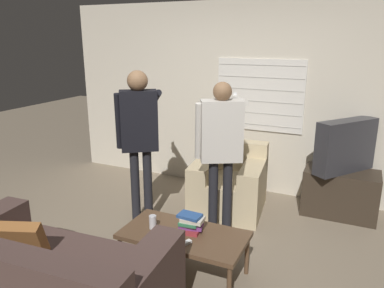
{
  "coord_description": "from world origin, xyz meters",
  "views": [
    {
      "loc": [
        1.53,
        -2.85,
        2.07
      ],
      "look_at": [
        -0.04,
        0.57,
        1.0
      ],
      "focal_mm": 35.0,
      "sensor_mm": 36.0,
      "label": 1
    }
  ],
  "objects_px": {
    "coffee_table": "(184,237)",
    "person_right_standing": "(221,141)",
    "couch_blue": "(48,287)",
    "person_left_standing": "(139,129)",
    "soda_can": "(153,222)",
    "spare_remote": "(185,243)",
    "book_stack": "(191,223)",
    "tv": "(345,146)",
    "armchair_beige": "(229,184)"
  },
  "relations": [
    {
      "from": "spare_remote",
      "to": "couch_blue",
      "type": "bearing_deg",
      "value": -109.92
    },
    {
      "from": "coffee_table",
      "to": "soda_can",
      "type": "xyz_separation_m",
      "value": [
        -0.29,
        -0.04,
        0.1
      ]
    },
    {
      "from": "person_left_standing",
      "to": "spare_remote",
      "type": "distance_m",
      "value": 1.49
    },
    {
      "from": "armchair_beige",
      "to": "soda_can",
      "type": "distance_m",
      "value": 1.53
    },
    {
      "from": "soda_can",
      "to": "coffee_table",
      "type": "bearing_deg",
      "value": 7.18
    },
    {
      "from": "coffee_table",
      "to": "book_stack",
      "type": "bearing_deg",
      "value": 49.8
    },
    {
      "from": "book_stack",
      "to": "spare_remote",
      "type": "distance_m",
      "value": 0.24
    },
    {
      "from": "person_left_standing",
      "to": "book_stack",
      "type": "xyz_separation_m",
      "value": [
        0.93,
        -0.67,
        -0.61
      ]
    },
    {
      "from": "soda_can",
      "to": "armchair_beige",
      "type": "bearing_deg",
      "value": 82.11
    },
    {
      "from": "armchair_beige",
      "to": "person_right_standing",
      "type": "relative_size",
      "value": 0.58
    },
    {
      "from": "book_stack",
      "to": "spare_remote",
      "type": "xyz_separation_m",
      "value": [
        0.05,
        -0.22,
        -0.07
      ]
    },
    {
      "from": "book_stack",
      "to": "couch_blue",
      "type": "bearing_deg",
      "value": -123.0
    },
    {
      "from": "couch_blue",
      "to": "spare_remote",
      "type": "bearing_deg",
      "value": 44.79
    },
    {
      "from": "armchair_beige",
      "to": "tv",
      "type": "distance_m",
      "value": 1.43
    },
    {
      "from": "coffee_table",
      "to": "person_right_standing",
      "type": "distance_m",
      "value": 1.08
    },
    {
      "from": "person_left_standing",
      "to": "spare_remote",
      "type": "relative_size",
      "value": 12.88
    },
    {
      "from": "person_right_standing",
      "to": "spare_remote",
      "type": "bearing_deg",
      "value": -114.47
    },
    {
      "from": "tv",
      "to": "soda_can",
      "type": "distance_m",
      "value": 2.44
    },
    {
      "from": "person_left_standing",
      "to": "spare_remote",
      "type": "height_order",
      "value": "person_left_standing"
    },
    {
      "from": "coffee_table",
      "to": "person_right_standing",
      "type": "xyz_separation_m",
      "value": [
        0.03,
        0.84,
        0.68
      ]
    },
    {
      "from": "person_right_standing",
      "to": "spare_remote",
      "type": "height_order",
      "value": "person_right_standing"
    },
    {
      "from": "tv",
      "to": "spare_remote",
      "type": "height_order",
      "value": "tv"
    },
    {
      "from": "tv",
      "to": "person_right_standing",
      "type": "distance_m",
      "value": 1.55
    },
    {
      "from": "couch_blue",
      "to": "coffee_table",
      "type": "xyz_separation_m",
      "value": [
        0.62,
        0.98,
        0.05
      ]
    },
    {
      "from": "couch_blue",
      "to": "person_right_standing",
      "type": "bearing_deg",
      "value": 66.71
    },
    {
      "from": "person_left_standing",
      "to": "coffee_table",
      "type": "bearing_deg",
      "value": -73.79
    },
    {
      "from": "coffee_table",
      "to": "person_left_standing",
      "type": "height_order",
      "value": "person_left_standing"
    },
    {
      "from": "spare_remote",
      "to": "person_left_standing",
      "type": "bearing_deg",
      "value": 159.26
    },
    {
      "from": "tv",
      "to": "person_left_standing",
      "type": "bearing_deg",
      "value": -24.23
    },
    {
      "from": "coffee_table",
      "to": "tv",
      "type": "bearing_deg",
      "value": 57.57
    },
    {
      "from": "book_stack",
      "to": "soda_can",
      "type": "bearing_deg",
      "value": -165.24
    },
    {
      "from": "person_left_standing",
      "to": "book_stack",
      "type": "distance_m",
      "value": 1.3
    },
    {
      "from": "armchair_beige",
      "to": "couch_blue",
      "type": "bearing_deg",
      "value": 70.92
    },
    {
      "from": "tv",
      "to": "person_right_standing",
      "type": "relative_size",
      "value": 0.46
    },
    {
      "from": "couch_blue",
      "to": "armchair_beige",
      "type": "height_order",
      "value": "couch_blue"
    },
    {
      "from": "armchair_beige",
      "to": "book_stack",
      "type": "distance_m",
      "value": 1.44
    },
    {
      "from": "coffee_table",
      "to": "spare_remote",
      "type": "relative_size",
      "value": 8.14
    },
    {
      "from": "person_right_standing",
      "to": "spare_remote",
      "type": "xyz_separation_m",
      "value": [
        0.07,
        -1.01,
        -0.63
      ]
    },
    {
      "from": "person_left_standing",
      "to": "soda_can",
      "type": "xyz_separation_m",
      "value": [
        0.59,
        -0.76,
        -0.64
      ]
    },
    {
      "from": "book_stack",
      "to": "person_left_standing",
      "type": "bearing_deg",
      "value": 144.21
    },
    {
      "from": "tv",
      "to": "spare_remote",
      "type": "bearing_deg",
      "value": 8.63
    },
    {
      "from": "soda_can",
      "to": "spare_remote",
      "type": "distance_m",
      "value": 0.41
    },
    {
      "from": "person_right_standing",
      "to": "couch_blue",
      "type": "bearing_deg",
      "value": -137.86
    },
    {
      "from": "armchair_beige",
      "to": "spare_remote",
      "type": "height_order",
      "value": "armchair_beige"
    },
    {
      "from": "person_right_standing",
      "to": "person_left_standing",
      "type": "bearing_deg",
      "value": 159.34
    },
    {
      "from": "couch_blue",
      "to": "soda_can",
      "type": "distance_m",
      "value": 1.01
    },
    {
      "from": "coffee_table",
      "to": "book_stack",
      "type": "height_order",
      "value": "book_stack"
    },
    {
      "from": "couch_blue",
      "to": "armchair_beige",
      "type": "distance_m",
      "value": 2.51
    },
    {
      "from": "tv",
      "to": "soda_can",
      "type": "relative_size",
      "value": 6.06
    },
    {
      "from": "person_right_standing",
      "to": "book_stack",
      "type": "distance_m",
      "value": 0.96
    }
  ]
}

